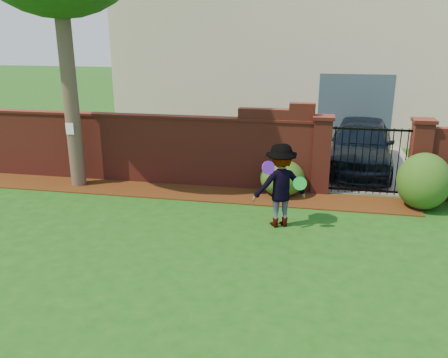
% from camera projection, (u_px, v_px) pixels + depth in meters
% --- Properties ---
extents(ground, '(80.00, 80.00, 0.01)m').
position_uv_depth(ground, '(178.00, 260.00, 8.05)').
color(ground, '#194B12').
rests_on(ground, ground).
extents(mulch_bed, '(11.10, 1.08, 0.03)m').
position_uv_depth(mulch_bed, '(179.00, 192.00, 11.33)').
color(mulch_bed, '#3A1D0A').
rests_on(mulch_bed, ground).
extents(brick_wall, '(8.70, 0.31, 2.16)m').
position_uv_depth(brick_wall, '(145.00, 147.00, 11.86)').
color(brick_wall, maroon).
rests_on(brick_wall, ground).
extents(pillar_left, '(0.50, 0.50, 1.88)m').
position_uv_depth(pillar_left, '(321.00, 154.00, 11.06)').
color(pillar_left, maroon).
rests_on(pillar_left, ground).
extents(pillar_right, '(0.50, 0.50, 1.88)m').
position_uv_depth(pillar_right, '(419.00, 159.00, 10.66)').
color(pillar_right, maroon).
rests_on(pillar_right, ground).
extents(iron_gate, '(1.78, 0.03, 1.60)m').
position_uv_depth(iron_gate, '(369.00, 161.00, 10.89)').
color(iron_gate, black).
rests_on(iron_gate, ground).
extents(driveway, '(3.20, 8.00, 0.01)m').
position_uv_depth(driveway, '(354.00, 153.00, 14.89)').
color(driveway, gray).
rests_on(driveway, ground).
extents(house, '(12.40, 6.40, 6.30)m').
position_uv_depth(house, '(287.00, 46.00, 18.10)').
color(house, beige).
rests_on(house, ground).
extents(car, '(2.19, 4.44, 1.46)m').
position_uv_depth(car, '(361.00, 146.00, 12.77)').
color(car, black).
rests_on(car, ground).
extents(paper_notice, '(0.20, 0.01, 0.28)m').
position_uv_depth(paper_notice, '(70.00, 129.00, 11.23)').
color(paper_notice, white).
rests_on(paper_notice, tree).
extents(shrub_left, '(1.05, 1.05, 0.86)m').
position_uv_depth(shrub_left, '(282.00, 178.00, 11.03)').
color(shrub_left, '#1C4D17').
rests_on(shrub_left, ground).
extents(shrub_middle, '(1.14, 1.14, 1.26)m').
position_uv_depth(shrub_middle, '(424.00, 181.00, 10.15)').
color(shrub_middle, '#1C4D17').
rests_on(shrub_middle, ground).
extents(man, '(1.25, 1.00, 1.69)m').
position_uv_depth(man, '(280.00, 186.00, 9.17)').
color(man, gray).
rests_on(man, ground).
extents(frisbee_purple, '(0.26, 0.21, 0.26)m').
position_uv_depth(frisbee_purple, '(268.00, 168.00, 8.71)').
color(frisbee_purple, '#7721D3').
rests_on(frisbee_purple, man).
extents(frisbee_green, '(0.27, 0.07, 0.27)m').
position_uv_depth(frisbee_green, '(300.00, 183.00, 8.90)').
color(frisbee_green, green).
rests_on(frisbee_green, man).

